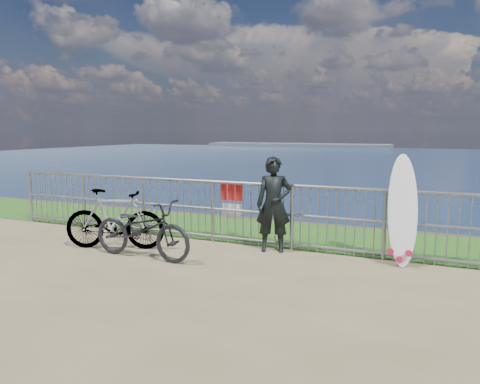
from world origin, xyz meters
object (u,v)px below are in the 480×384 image
at_px(bicycle_near, 142,229).
at_px(bicycle_far, 114,219).
at_px(surfer, 274,205).
at_px(surfboard, 402,214).

xyz_separation_m(bicycle_near, bicycle_far, (-0.78, 0.31, 0.04)).
relative_size(surfer, bicycle_far, 0.93).
bearing_deg(bicycle_near, surfer, -52.15).
height_order(surfboard, bicycle_near, surfboard).
height_order(surfer, bicycle_far, surfer).
distance_m(surfboard, bicycle_near, 4.01).
bearing_deg(surfboard, bicycle_near, -161.20).
bearing_deg(surfer, bicycle_far, -177.55).
height_order(surfboard, bicycle_far, surfboard).
height_order(bicycle_near, bicycle_far, bicycle_far).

